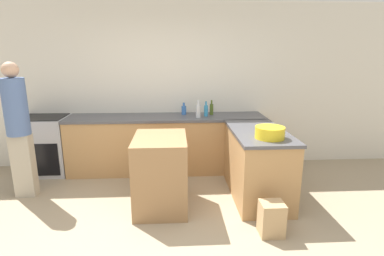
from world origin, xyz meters
name	(u,v)px	position (x,y,z in m)	size (l,w,h in m)	color
ground_plane	(163,244)	(0.00, 0.00, 0.00)	(14.00, 14.00, 0.00)	tan
wall_back	(166,86)	(0.00, 2.36, 1.35)	(8.00, 0.06, 2.70)	silver
counter_back	(167,143)	(0.00, 2.01, 0.46)	(3.14, 0.66, 0.91)	tan
counter_peninsula	(257,163)	(1.23, 1.03, 0.46)	(0.69, 1.36, 0.91)	tan
range_oven	(45,145)	(-1.94, 2.02, 0.46)	(0.74, 0.62, 0.92)	#ADADB2
island_table	(161,172)	(-0.05, 0.80, 0.45)	(0.63, 0.84, 0.91)	#997047
mixing_bowl	(270,133)	(1.25, 0.66, 0.98)	(0.35, 0.35, 0.14)	yellow
vinegar_bottle_clear	(198,111)	(0.50, 1.89, 1.02)	(0.07, 0.07, 0.28)	silver
dish_soap_bottle	(206,110)	(0.63, 1.99, 1.00)	(0.06, 0.06, 0.24)	#338CBF
water_bottle_blue	(184,110)	(0.28, 2.15, 0.99)	(0.08, 0.08, 0.19)	#386BB7
olive_oil_bottle	(211,109)	(0.73, 2.09, 1.01)	(0.06, 0.06, 0.24)	#475B1E
person_by_range	(18,125)	(-1.89, 1.20, 0.99)	(0.29, 0.29, 1.79)	#ADA38E
paper_bag	(271,219)	(1.15, 0.11, 0.18)	(0.25, 0.22, 0.37)	tan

